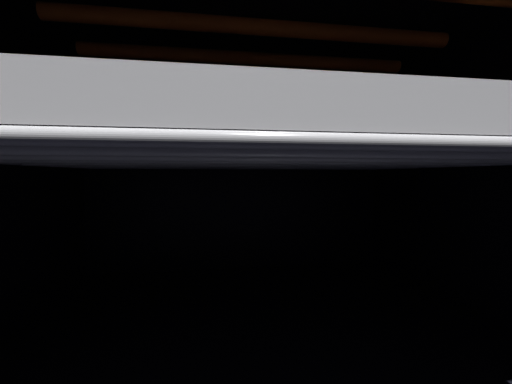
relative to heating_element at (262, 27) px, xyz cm
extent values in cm
cube|color=black|center=(0.00, 0.00, -33.80)|extent=(56.38, 51.24, 1.20)
cube|color=black|center=(0.00, 25.02, -15.48)|extent=(56.38, 1.20, 35.44)
cube|color=black|center=(27.59, 0.00, -15.48)|extent=(1.20, 48.84, 35.44)
cube|color=black|center=(0.00, 0.00, 2.84)|extent=(56.38, 51.24, 1.20)
cylinder|color=#F25919|center=(0.00, 0.00, 0.00)|extent=(43.18, 1.67, 1.67)
cylinder|color=#F25919|center=(0.00, 8.95, 0.00)|extent=(43.18, 1.67, 1.67)
cylinder|color=#B7B7BC|center=(-25.39, 0.00, -14.33)|extent=(0.78, 47.86, 0.78)
cylinder|color=#B7B7BC|center=(25.39, 0.00, -14.33)|extent=(0.78, 47.86, 0.78)
cylinder|color=#B7B7BC|center=(0.00, -20.94, -14.33)|extent=(50.78, 0.78, 0.78)
cylinder|color=#B7B7BC|center=(0.00, -14.96, -14.33)|extent=(50.78, 0.78, 0.78)
cylinder|color=#B7B7BC|center=(0.00, -8.97, -14.33)|extent=(50.78, 0.78, 0.78)
cylinder|color=#B7B7BC|center=(0.00, -2.99, -14.33)|extent=(50.78, 0.78, 0.78)
cylinder|color=#B7B7BC|center=(0.00, 2.99, -14.33)|extent=(50.78, 0.78, 0.78)
cylinder|color=#B7B7BC|center=(0.00, 8.97, -14.33)|extent=(50.78, 0.78, 0.78)
cylinder|color=#B7B7BC|center=(0.00, 14.96, -14.33)|extent=(50.78, 0.78, 0.78)
cylinder|color=#B7B7BC|center=(0.00, 20.94, -14.33)|extent=(50.78, 0.78, 0.78)
cube|color=silver|center=(0.00, 0.00, -13.38)|extent=(45.95, 42.28, 1.12)
cube|color=silver|center=(0.00, -20.74, -12.13)|extent=(45.95, 0.80, 1.37)
cube|color=silver|center=(0.00, 20.74, -12.13)|extent=(45.95, 0.80, 1.37)
cube|color=silver|center=(-22.58, 0.00, -12.13)|extent=(0.80, 42.28, 1.37)
cube|color=silver|center=(22.58, 0.00, -12.13)|extent=(0.80, 42.28, 1.37)
cylinder|color=tan|center=(-12.26, -0.07, -11.32)|extent=(4.01, 4.02, 3.00)
cylinder|color=#B23D38|center=(-10.39, -1.00, -11.32)|extent=(1.84, 2.09, 1.74)
cylinder|color=#B23D38|center=(-14.13, 0.87, -11.32)|extent=(1.84, 2.09, 1.74)
cylinder|color=tan|center=(18.17, 5.09, -11.39)|extent=(4.51, 4.07, 2.85)
cylinder|color=#B23D38|center=(16.09, 4.20, -11.39)|extent=(1.37, 1.73, 1.52)
cylinder|color=#B23D38|center=(20.24, 5.98, -11.39)|extent=(1.37, 1.73, 1.52)
cylinder|color=tan|center=(14.88, -1.20, -11.16)|extent=(5.10, 5.29, 3.32)
cylinder|color=#B23D38|center=(16.40, -3.33, -11.16)|extent=(2.22, 2.03, 1.93)
cylinder|color=#B23D38|center=(13.35, 0.93, -11.16)|extent=(2.22, 2.03, 1.93)
cylinder|color=tan|center=(3.56, -9.72, -11.43)|extent=(4.05, 3.25, 2.79)
cylinder|color=#B23D38|center=(1.20, -9.41, -11.43)|extent=(1.24, 1.62, 1.49)
cylinder|color=#B23D38|center=(5.92, -10.04, -11.43)|extent=(1.24, 1.62, 1.49)
cylinder|color=tan|center=(9.05, 1.07, -11.58)|extent=(3.98, 4.32, 2.48)
cylinder|color=#B23D38|center=(7.79, -0.93, -11.58)|extent=(1.64, 1.64, 1.19)
cylinder|color=#B23D38|center=(10.30, 3.07, -11.58)|extent=(1.64, 1.64, 1.19)
cylinder|color=tan|center=(13.83, -15.69, -11.52)|extent=(3.59, 3.95, 2.59)
cylinder|color=#B23D38|center=(14.60, -13.70, -11.52)|extent=(1.69, 1.48, 1.41)
camera|label=1|loc=(-5.85, -33.77, -15.80)|focal=22.05mm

